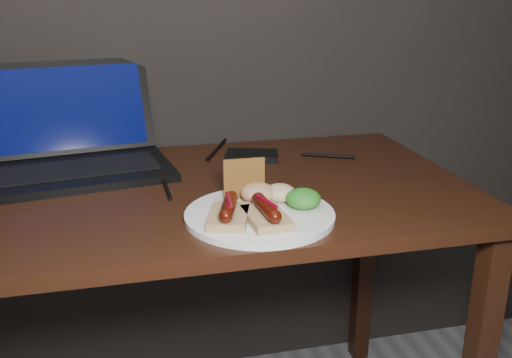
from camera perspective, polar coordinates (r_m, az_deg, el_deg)
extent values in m
cube|color=#361A0D|center=(1.28, -9.95, -1.76)|extent=(1.40, 0.70, 0.03)
cube|color=#361A0D|center=(1.85, 10.79, -7.76)|extent=(0.05, 0.05, 0.72)
cube|color=black|center=(1.41, -17.12, 0.65)|extent=(0.45, 0.32, 0.02)
cube|color=black|center=(1.40, -17.16, 1.06)|extent=(0.37, 0.20, 0.00)
cube|color=black|center=(1.54, -18.24, 6.82)|extent=(0.43, 0.16, 0.23)
cube|color=#0D095A|center=(1.54, -18.24, 6.82)|extent=(0.38, 0.13, 0.20)
cube|color=black|center=(1.48, -0.44, 2.34)|extent=(0.15, 0.12, 0.02)
cylinder|color=black|center=(1.29, -9.04, -0.59)|extent=(0.01, 0.18, 0.01)
cylinder|color=black|center=(1.56, -3.87, 3.07)|extent=(0.10, 0.20, 0.01)
cylinder|color=black|center=(1.50, 7.22, 2.32)|extent=(0.13, 0.07, 0.01)
cylinder|color=white|center=(1.11, 0.36, -3.63)|extent=(0.34, 0.34, 0.01)
cube|color=tan|center=(1.06, -2.72, -3.77)|extent=(0.10, 0.13, 0.02)
cylinder|color=#4F1105|center=(1.06, -2.74, -2.74)|extent=(0.05, 0.10, 0.02)
sphere|color=#4F1105|center=(1.01, -3.05, -3.74)|extent=(0.02, 0.02, 0.02)
sphere|color=#4F1105|center=(1.10, -2.45, -1.83)|extent=(0.03, 0.02, 0.02)
cylinder|color=#680412|center=(1.05, -2.75, -2.11)|extent=(0.02, 0.07, 0.01)
cube|color=tan|center=(1.06, 1.04, -3.89)|extent=(0.08, 0.12, 0.02)
cylinder|color=#4F1105|center=(1.05, 1.04, -2.86)|extent=(0.03, 0.10, 0.02)
sphere|color=#4F1105|center=(1.01, 1.92, -3.82)|extent=(0.03, 0.02, 0.02)
sphere|color=#4F1105|center=(1.09, 0.24, -1.98)|extent=(0.03, 0.02, 0.02)
cylinder|color=#680412|center=(1.05, 1.05, -2.23)|extent=(0.03, 0.07, 0.01)
cube|color=#986329|center=(1.16, -1.20, 0.04)|extent=(0.09, 0.01, 0.08)
ellipsoid|color=#125D17|center=(1.12, 4.75, -1.96)|extent=(0.07, 0.07, 0.04)
ellipsoid|color=#A12710|center=(1.15, 0.23, -1.40)|extent=(0.07, 0.07, 0.04)
ellipsoid|color=beige|center=(1.15, 2.42, -1.38)|extent=(0.06, 0.06, 0.04)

